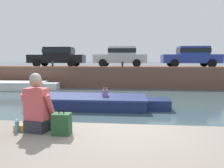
{
  "coord_description": "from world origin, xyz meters",
  "views": [
    {
      "loc": [
        0.14,
        -3.92,
        1.97
      ],
      "look_at": [
        -0.64,
        3.91,
        1.09
      ],
      "focal_mm": 35.0,
      "sensor_mm": 36.0,
      "label": 1
    }
  ],
  "objects": [
    {
      "name": "ground_plane",
      "position": [
        0.0,
        5.59,
        0.0
      ],
      "size": [
        400.0,
        400.0,
        0.0
      ],
      "primitive_type": "plane",
      "color": "#3D5156"
    },
    {
      "name": "boat_moored_west_white",
      "position": [
        -7.8,
        9.75,
        0.26
      ],
      "size": [
        5.59,
        1.96,
        0.52
      ],
      "color": "white",
      "rests_on": "ground"
    },
    {
      "name": "snack_bag",
      "position": [
        -1.73,
        -0.55,
        0.84
      ],
      "size": [
        0.18,
        0.12,
        0.1
      ],
      "primitive_type": "cube",
      "color": "orange",
      "rests_on": "near_quay"
    },
    {
      "name": "far_quay_wall",
      "position": [
        0.0,
        14.18,
        0.71
      ],
      "size": [
        60.0,
        6.0,
        1.42
      ],
      "primitive_type": "cube",
      "color": "brown",
      "rests_on": "ground"
    },
    {
      "name": "car_left_inner_silver",
      "position": [
        -0.85,
        13.16,
        2.26
      ],
      "size": [
        4.08,
        1.98,
        1.54
      ],
      "color": "#B7BABC",
      "rests_on": "far_quay_wall"
    },
    {
      "name": "person_seated_left",
      "position": [
        -1.42,
        -0.52,
        1.16
      ],
      "size": [
        0.57,
        0.58,
        0.97
      ],
      "color": "#282833",
      "rests_on": "near_quay"
    },
    {
      "name": "motorboat_passing",
      "position": [
        -1.49,
        4.84,
        0.24
      ],
      "size": [
        5.85,
        1.88,
        0.96
      ],
      "color": "navy",
      "rests_on": "ground"
    },
    {
      "name": "far_wall_coping",
      "position": [
        0.0,
        11.3,
        1.46
      ],
      "size": [
        60.0,
        0.24,
        0.08
      ],
      "primitive_type": "cube",
      "color": "brown",
      "rests_on": "far_quay_wall"
    },
    {
      "name": "backpack_on_ledge",
      "position": [
        -0.98,
        -0.66,
        0.96
      ],
      "size": [
        0.28,
        0.24,
        0.41
      ],
      "color": "#234C28",
      "rests_on": "near_quay"
    },
    {
      "name": "car_leftmost_black",
      "position": [
        -5.91,
        13.16,
        2.26
      ],
      "size": [
        4.42,
        2.06,
        1.54
      ],
      "color": "black",
      "rests_on": "far_quay_wall"
    },
    {
      "name": "mooring_bollard_west",
      "position": [
        -5.72,
        11.43,
        1.66
      ],
      "size": [
        0.15,
        0.15,
        0.44
      ],
      "color": "#2D2B28",
      "rests_on": "far_quay_wall"
    },
    {
      "name": "mooring_bollard_mid",
      "position": [
        -0.65,
        11.43,
        1.66
      ],
      "size": [
        0.15,
        0.15,
        0.44
      ],
      "color": "#2D2B28",
      "rests_on": "far_quay_wall"
    },
    {
      "name": "bottle_drink",
      "position": [
        -1.75,
        -0.63,
        0.88
      ],
      "size": [
        0.06,
        0.06,
        0.2
      ],
      "color": "#3F8CCC",
      "rests_on": "near_quay"
    },
    {
      "name": "car_centre_blue",
      "position": [
        4.45,
        13.16,
        2.26
      ],
      "size": [
        4.22,
        1.99,
        1.54
      ],
      "color": "#233893",
      "rests_on": "far_quay_wall"
    }
  ]
}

